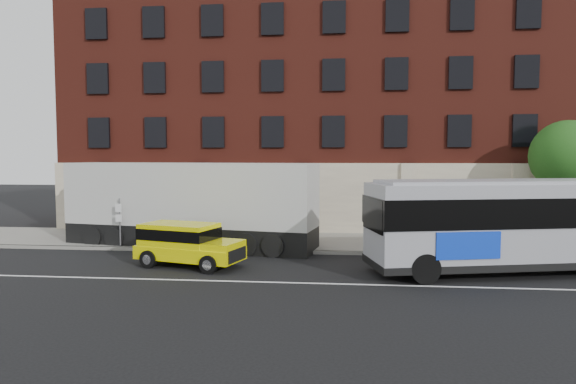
# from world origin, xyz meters

# --- Properties ---
(ground) EXTENTS (120.00, 120.00, 0.00)m
(ground) POSITION_xyz_m (0.00, 0.00, 0.00)
(ground) COLOR black
(ground) RESTS_ON ground
(sidewalk) EXTENTS (60.00, 6.00, 0.15)m
(sidewalk) POSITION_xyz_m (0.00, 9.00, 0.07)
(sidewalk) COLOR gray
(sidewalk) RESTS_ON ground
(kerb) EXTENTS (60.00, 0.25, 0.15)m
(kerb) POSITION_xyz_m (0.00, 6.00, 0.07)
(kerb) COLOR gray
(kerb) RESTS_ON ground
(lane_line) EXTENTS (60.00, 0.12, 0.01)m
(lane_line) POSITION_xyz_m (0.00, 0.50, 0.01)
(lane_line) COLOR white
(lane_line) RESTS_ON ground
(building) EXTENTS (30.00, 12.10, 15.00)m
(building) POSITION_xyz_m (-0.01, 16.92, 7.58)
(building) COLOR #5F2016
(building) RESTS_ON sidewalk
(sign_pole) EXTENTS (0.30, 0.20, 2.50)m
(sign_pole) POSITION_xyz_m (-8.50, 6.15, 1.45)
(sign_pole) COLOR slate
(sign_pole) RESTS_ON ground
(street_tree) EXTENTS (3.60, 3.60, 6.20)m
(street_tree) POSITION_xyz_m (13.54, 9.48, 4.41)
(street_tree) COLOR #38271C
(street_tree) RESTS_ON sidewalk
(city_bus) EXTENTS (13.52, 5.74, 3.62)m
(city_bus) POSITION_xyz_m (9.79, 3.19, 2.00)
(city_bus) COLOR #9C9DA5
(city_bus) RESTS_ON ground
(yellow_suv) EXTENTS (4.73, 2.92, 1.76)m
(yellow_suv) POSITION_xyz_m (-4.21, 2.87, 1.01)
(yellow_suv) COLOR #F5F002
(yellow_suv) RESTS_ON ground
(shipping_container) EXTENTS (12.87, 4.72, 4.21)m
(shipping_container) POSITION_xyz_m (-5.28, 7.06, 2.08)
(shipping_container) COLOR black
(shipping_container) RESTS_ON ground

